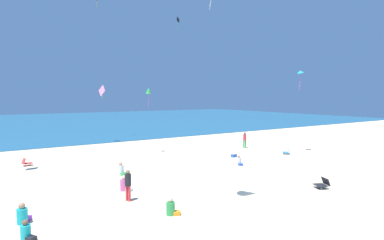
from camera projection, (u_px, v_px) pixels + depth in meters
name	position (u px, v px, depth m)	size (l,w,h in m)	color
ground_plane	(156.00, 161.00, 22.47)	(120.00, 120.00, 0.00)	beige
ocean_water	(54.00, 122.00, 56.27)	(120.00, 60.00, 0.05)	#236084
beach_chair_mid_beach	(287.00, 151.00, 25.25)	(0.78, 0.79, 0.51)	#2370B2
beach_chair_near_camera	(26.00, 162.00, 21.00)	(0.69, 0.59, 0.53)	#D13D3D
beach_chair_far_right	(323.00, 184.00, 15.86)	(0.82, 0.79, 0.53)	black
cooler_box	(234.00, 155.00, 24.01)	(0.45, 0.34, 0.28)	#2D56B7
person_0	(245.00, 139.00, 28.30)	(0.39, 0.39, 1.41)	green
person_1	(125.00, 185.00, 15.46)	(0.66, 0.66, 0.77)	#D8599E
person_2	(121.00, 170.00, 18.52)	(0.60, 0.72, 0.80)	white
person_3	(172.00, 208.00, 12.29)	(0.64, 0.55, 0.71)	green
person_4	(26.00, 232.00, 10.16)	(0.53, 0.59, 0.67)	#19ADB2
person_5	(128.00, 183.00, 13.89)	(0.36, 0.36, 1.40)	red
person_6	(23.00, 216.00, 11.48)	(0.60, 0.70, 0.78)	#19ADB2
person_7	(239.00, 161.00, 21.25)	(0.40, 0.60, 0.70)	white
kite_green	(149.00, 91.00, 25.06)	(0.45, 0.54, 1.63)	green
kite_pink	(102.00, 91.00, 30.73)	(0.31, 1.11, 1.37)	pink
kite_teal	(300.00, 72.00, 25.33)	(0.53, 0.63, 1.68)	#1EADAD
kite_black	(178.00, 20.00, 38.04)	(0.30, 0.80, 1.44)	black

